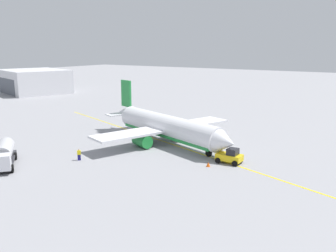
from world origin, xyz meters
The scene contains 8 objects.
ground_plane centered at (0.00, 0.00, 0.00)m, with size 400.00×400.00×0.00m, color #939399.
airplane centered at (-0.44, 0.15, 2.75)m, with size 30.95×26.83×9.85m.
fuel_tanker centered at (-12.27, -22.91, 1.72)m, with size 9.11×7.97×3.15m.
pushback_tug centered at (13.51, -4.45, 1.01)m, with size 3.60×2.30×2.20m.
refueling_worker centered at (-5.52, -15.34, 0.82)m, with size 0.61×0.63×1.71m.
safety_cone_nose centered at (11.65, -7.57, 0.32)m, with size 0.58×0.58×0.64m, color #F2590F.
distant_hangar centered at (-78.63, 32.63, 4.08)m, with size 27.41×24.93×8.16m.
taxi_line_marking centered at (0.00, 0.00, 0.01)m, with size 77.67×0.30×0.01m, color yellow.
Camera 1 is at (33.75, -51.40, 16.37)m, focal length 39.38 mm.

